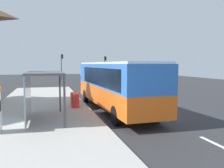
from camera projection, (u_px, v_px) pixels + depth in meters
name	position (u px, v px, depth m)	size (l,w,h in m)	color
ground_plane	(99.00, 90.00, 27.94)	(56.00, 92.00, 0.04)	#2D2D30
sidewalk_platform	(41.00, 112.00, 14.70)	(6.20, 30.00, 0.18)	#ADAAA3
lane_stripe_seg_0	(219.00, 146.00, 8.82)	(0.16, 2.20, 0.01)	silver
lane_stripe_seg_1	(158.00, 117.00, 13.62)	(0.16, 2.20, 0.01)	silver
lane_stripe_seg_2	(129.00, 103.00, 18.42)	(0.16, 2.20, 0.01)	silver
lane_stripe_seg_3	(112.00, 95.00, 23.21)	(0.16, 2.20, 0.01)	silver
lane_stripe_seg_4	(101.00, 90.00, 28.01)	(0.16, 2.20, 0.01)	silver
lane_stripe_seg_5	(93.00, 86.00, 32.81)	(0.16, 2.20, 0.01)	silver
lane_stripe_seg_6	(87.00, 83.00, 37.60)	(0.16, 2.20, 0.01)	silver
lane_stripe_seg_7	(83.00, 81.00, 42.40)	(0.16, 2.20, 0.01)	silver
bus	(114.00, 83.00, 15.48)	(2.93, 11.09, 3.21)	orange
white_van	(103.00, 76.00, 35.37)	(2.04, 5.20, 2.30)	black
sedan_near	(85.00, 74.00, 51.86)	(1.92, 4.44, 1.52)	#B7B7BC
recycling_bin_red	(75.00, 101.00, 15.51)	(0.52, 0.52, 0.95)	red
recycling_bin_orange	(74.00, 99.00, 16.18)	(0.52, 0.52, 0.95)	orange
traffic_light_near_side	(105.00, 64.00, 47.48)	(0.49, 0.28, 4.70)	#2D2D2D
traffic_light_far_side	(62.00, 63.00, 45.92)	(0.49, 0.28, 5.07)	#2D2D2D
bus_shelter	(39.00, 83.00, 11.98)	(1.80, 4.00, 2.50)	#4C4C51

